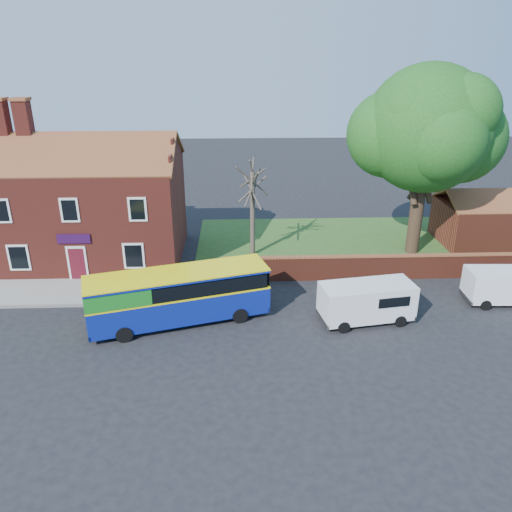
{
  "coord_description": "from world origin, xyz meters",
  "views": [
    {
      "loc": [
        2.95,
        -21.18,
        13.51
      ],
      "look_at": [
        3.97,
        5.0,
        2.51
      ],
      "focal_mm": 35.0,
      "sensor_mm": 36.0,
      "label": 1
    }
  ],
  "objects_px": {
    "van_near": "(367,301)",
    "bus": "(173,295)",
    "van_far": "(508,285)",
    "large_tree": "(427,132)"
  },
  "relations": [
    {
      "from": "van_near",
      "to": "large_tree",
      "type": "height_order",
      "value": "large_tree"
    },
    {
      "from": "bus",
      "to": "van_far",
      "type": "distance_m",
      "value": 18.69
    },
    {
      "from": "van_near",
      "to": "van_far",
      "type": "distance_m",
      "value": 8.65
    },
    {
      "from": "van_near",
      "to": "large_tree",
      "type": "bearing_deg",
      "value": 50.35
    },
    {
      "from": "van_far",
      "to": "large_tree",
      "type": "bearing_deg",
      "value": 110.98
    },
    {
      "from": "bus",
      "to": "van_near",
      "type": "bearing_deg",
      "value": -17.46
    },
    {
      "from": "van_far",
      "to": "large_tree",
      "type": "distance_m",
      "value": 11.12
    },
    {
      "from": "van_near",
      "to": "bus",
      "type": "bearing_deg",
      "value": 169.63
    },
    {
      "from": "van_near",
      "to": "van_far",
      "type": "relative_size",
      "value": 1.11
    },
    {
      "from": "bus",
      "to": "van_far",
      "type": "height_order",
      "value": "bus"
    }
  ]
}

